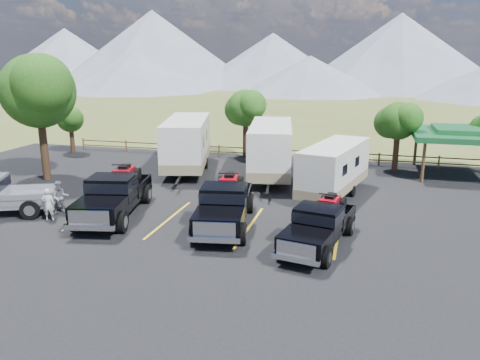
% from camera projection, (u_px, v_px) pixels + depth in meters
% --- Properties ---
extents(ground, '(320.00, 320.00, 0.00)m').
position_uv_depth(ground, '(176.00, 257.00, 18.28)').
color(ground, '#555D27').
rests_on(ground, ground).
extents(asphalt_lot, '(44.00, 34.00, 0.04)m').
position_uv_depth(asphalt_lot, '(201.00, 230.00, 21.08)').
color(asphalt_lot, black).
rests_on(asphalt_lot, ground).
extents(stall_lines, '(12.12, 5.50, 0.01)m').
position_uv_depth(stall_lines, '(208.00, 223.00, 22.01)').
color(stall_lines, gold).
rests_on(stall_lines, asphalt_lot).
extents(tree_big_nw, '(5.54, 5.18, 7.84)m').
position_uv_depth(tree_big_nw, '(38.00, 91.00, 28.41)').
color(tree_big_nw, black).
rests_on(tree_big_nw, ground).
extents(tree_ne_a, '(3.11, 2.92, 4.76)m').
position_uv_depth(tree_ne_a, '(398.00, 121.00, 31.08)').
color(tree_ne_a, black).
rests_on(tree_ne_a, ground).
extents(tree_north, '(3.46, 3.24, 5.25)m').
position_uv_depth(tree_north, '(245.00, 108.00, 35.59)').
color(tree_north, black).
rests_on(tree_north, ground).
extents(tree_nw_small, '(2.59, 2.43, 3.85)m').
position_uv_depth(tree_nw_small, '(70.00, 119.00, 37.46)').
color(tree_nw_small, black).
rests_on(tree_nw_small, ground).
extents(rail_fence, '(36.12, 0.12, 1.00)m').
position_uv_depth(rail_fence, '(296.00, 154.00, 34.93)').
color(rail_fence, brown).
rests_on(rail_fence, ground).
extents(pavilion, '(6.20, 6.20, 3.22)m').
position_uv_depth(pavilion, '(462.00, 134.00, 30.24)').
color(pavilion, brown).
rests_on(pavilion, ground).
extents(mountain_range, '(209.00, 71.00, 20.00)m').
position_uv_depth(mountain_range, '(309.00, 56.00, 117.26)').
color(mountain_range, slate).
rests_on(mountain_range, ground).
extents(rig_left, '(3.48, 7.09, 2.27)m').
position_uv_depth(rig_left, '(114.00, 194.00, 22.81)').
color(rig_left, black).
rests_on(rig_left, asphalt_lot).
extents(rig_center, '(3.10, 6.79, 2.18)m').
position_uv_depth(rig_center, '(225.00, 203.00, 21.44)').
color(rig_center, black).
rests_on(rig_center, asphalt_lot).
extents(rig_right, '(2.90, 5.96, 1.91)m').
position_uv_depth(rig_right, '(319.00, 224.00, 19.17)').
color(rig_right, black).
rests_on(rig_right, asphalt_lot).
extents(trailer_left, '(4.61, 10.11, 3.52)m').
position_uv_depth(trailer_left, '(187.00, 144.00, 31.94)').
color(trailer_left, white).
rests_on(trailer_left, asphalt_lot).
extents(trailer_center, '(3.85, 9.96, 3.44)m').
position_uv_depth(trailer_center, '(271.00, 150.00, 30.02)').
color(trailer_center, white).
rests_on(trailer_center, asphalt_lot).
extents(trailer_right, '(3.73, 8.36, 2.90)m').
position_uv_depth(trailer_right, '(334.00, 169.00, 26.03)').
color(trailer_right, white).
rests_on(trailer_right, asphalt_lot).
extents(person_a, '(0.66, 0.55, 1.56)m').
position_uv_depth(person_a, '(48.00, 204.00, 22.16)').
color(person_a, silver).
rests_on(person_a, asphalt_lot).
extents(person_b, '(1.02, 0.99, 1.66)m').
position_uv_depth(person_b, '(60.00, 197.00, 23.12)').
color(person_b, slate).
rests_on(person_b, asphalt_lot).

